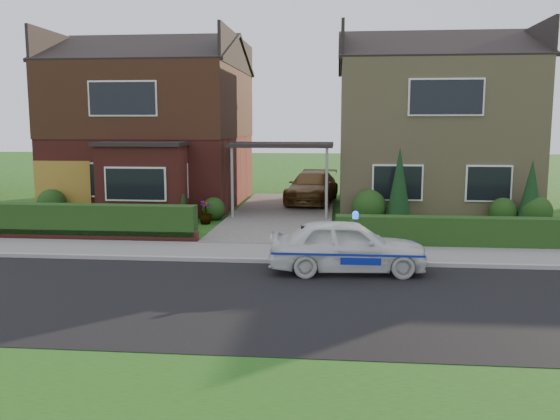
# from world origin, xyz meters

# --- Properties ---
(ground) EXTENTS (120.00, 120.00, 0.00)m
(ground) POSITION_xyz_m (0.00, 0.00, 0.00)
(ground) COLOR #154512
(ground) RESTS_ON ground
(road) EXTENTS (60.00, 6.00, 0.02)m
(road) POSITION_xyz_m (0.00, 0.00, 0.00)
(road) COLOR black
(road) RESTS_ON ground
(kerb) EXTENTS (60.00, 0.16, 0.12)m
(kerb) POSITION_xyz_m (0.00, 3.05, 0.06)
(kerb) COLOR #9E9993
(kerb) RESTS_ON ground
(sidewalk) EXTENTS (60.00, 2.00, 0.10)m
(sidewalk) POSITION_xyz_m (0.00, 4.10, 0.05)
(sidewalk) COLOR slate
(sidewalk) RESTS_ON ground
(driveway) EXTENTS (3.80, 12.00, 0.12)m
(driveway) POSITION_xyz_m (0.00, 11.00, 0.06)
(driveway) COLOR #666059
(driveway) RESTS_ON ground
(house_left) EXTENTS (7.50, 9.53, 7.25)m
(house_left) POSITION_xyz_m (-5.78, 13.90, 3.81)
(house_left) COLOR maroon
(house_left) RESTS_ON ground
(house_right) EXTENTS (7.50, 8.06, 7.25)m
(house_right) POSITION_xyz_m (5.80, 13.99, 3.66)
(house_right) COLOR tan
(house_right) RESTS_ON ground
(carport_link) EXTENTS (3.80, 3.00, 2.77)m
(carport_link) POSITION_xyz_m (0.00, 10.95, 2.66)
(carport_link) COLOR black
(carport_link) RESTS_ON ground
(garage_door) EXTENTS (2.20, 0.10, 2.10)m
(garage_door) POSITION_xyz_m (-8.25, 9.96, 1.05)
(garage_door) COLOR olive
(garage_door) RESTS_ON ground
(dwarf_wall) EXTENTS (7.70, 0.25, 0.36)m
(dwarf_wall) POSITION_xyz_m (-5.80, 5.30, 0.18)
(dwarf_wall) COLOR maroon
(dwarf_wall) RESTS_ON ground
(hedge_left) EXTENTS (7.50, 0.55, 0.90)m
(hedge_left) POSITION_xyz_m (-5.80, 5.45, 0.00)
(hedge_left) COLOR #113614
(hedge_left) RESTS_ON ground
(hedge_right) EXTENTS (7.50, 0.55, 0.80)m
(hedge_right) POSITION_xyz_m (5.80, 5.35, 0.00)
(hedge_right) COLOR #113614
(hedge_right) RESTS_ON ground
(shrub_left_far) EXTENTS (1.08, 1.08, 1.08)m
(shrub_left_far) POSITION_xyz_m (-8.50, 9.50, 0.54)
(shrub_left_far) COLOR #113614
(shrub_left_far) RESTS_ON ground
(shrub_left_mid) EXTENTS (1.32, 1.32, 1.32)m
(shrub_left_mid) POSITION_xyz_m (-4.00, 9.30, 0.66)
(shrub_left_mid) COLOR #113614
(shrub_left_mid) RESTS_ON ground
(shrub_left_near) EXTENTS (0.84, 0.84, 0.84)m
(shrub_left_near) POSITION_xyz_m (-2.40, 9.60, 0.42)
(shrub_left_near) COLOR #113614
(shrub_left_near) RESTS_ON ground
(shrub_right_near) EXTENTS (1.20, 1.20, 1.20)m
(shrub_right_near) POSITION_xyz_m (3.20, 9.40, 0.60)
(shrub_right_near) COLOR #113614
(shrub_right_near) RESTS_ON ground
(shrub_right_mid) EXTENTS (0.96, 0.96, 0.96)m
(shrub_right_mid) POSITION_xyz_m (7.80, 9.50, 0.48)
(shrub_right_mid) COLOR #113614
(shrub_right_mid) RESTS_ON ground
(shrub_right_far) EXTENTS (1.08, 1.08, 1.08)m
(shrub_right_far) POSITION_xyz_m (8.80, 9.20, 0.54)
(shrub_right_far) COLOR #113614
(shrub_right_far) RESTS_ON ground
(conifer_a) EXTENTS (0.90, 0.90, 2.60)m
(conifer_a) POSITION_xyz_m (4.20, 9.20, 1.30)
(conifer_a) COLOR black
(conifer_a) RESTS_ON ground
(conifer_b) EXTENTS (0.90, 0.90, 2.20)m
(conifer_b) POSITION_xyz_m (8.60, 9.20, 1.10)
(conifer_b) COLOR black
(conifer_b) RESTS_ON ground
(police_car) EXTENTS (3.39, 3.78, 1.42)m
(police_car) POSITION_xyz_m (2.34, 2.34, 0.63)
(police_car) COLOR silver
(police_car) RESTS_ON ground
(driveway_car) EXTENTS (2.40, 4.73, 1.32)m
(driveway_car) POSITION_xyz_m (1.00, 13.98, 0.78)
(driveway_car) COLOR brown
(driveway_car) RESTS_ON driveway
(potted_plant_a) EXTENTS (0.41, 0.32, 0.70)m
(potted_plant_a) POSITION_xyz_m (-6.42, 9.00, 0.35)
(potted_plant_a) COLOR gray
(potted_plant_a) RESTS_ON ground
(potted_plant_b) EXTENTS (0.48, 0.47, 0.68)m
(potted_plant_b) POSITION_xyz_m (-2.50, 6.77, 0.34)
(potted_plant_b) COLOR gray
(potted_plant_b) RESTS_ON ground
(potted_plant_c) EXTENTS (0.60, 0.60, 0.81)m
(potted_plant_c) POSITION_xyz_m (-2.50, 8.71, 0.41)
(potted_plant_c) COLOR gray
(potted_plant_c) RESTS_ON ground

